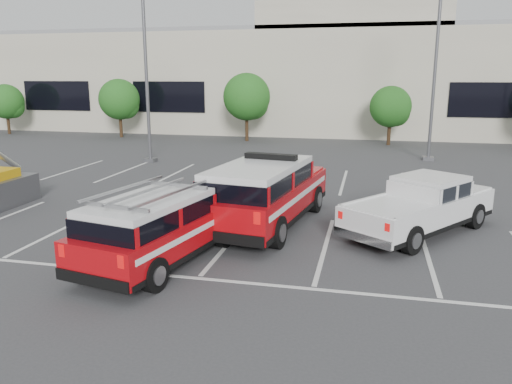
{
  "coord_description": "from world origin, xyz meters",
  "views": [
    {
      "loc": [
        3.76,
        -13.2,
        4.64
      ],
      "look_at": [
        0.32,
        1.78,
        1.05
      ],
      "focal_mm": 35.0,
      "sensor_mm": 36.0,
      "label": 1
    }
  ],
  "objects_px": {
    "tree_mid_right": "(392,108)",
    "ladder_suv": "(159,233)",
    "tree_far_left": "(7,103)",
    "white_pickup": "(421,211)",
    "fire_chief_suv": "(265,198)",
    "convention_building": "(331,75)",
    "tree_left": "(121,101)",
    "light_pole_mid": "(435,65)",
    "tree_mid_left": "(248,99)",
    "light_pole_left": "(146,65)"
  },
  "relations": [
    {
      "from": "tree_far_left",
      "to": "light_pole_left",
      "type": "bearing_deg",
      "value": -30.71
    },
    {
      "from": "tree_left",
      "to": "light_pole_left",
      "type": "relative_size",
      "value": 0.43
    },
    {
      "from": "fire_chief_suv",
      "to": "tree_mid_left",
      "type": "bearing_deg",
      "value": 113.73
    },
    {
      "from": "light_pole_left",
      "to": "ladder_suv",
      "type": "relative_size",
      "value": 1.91
    },
    {
      "from": "tree_far_left",
      "to": "tree_left",
      "type": "bearing_deg",
      "value": 0.0
    },
    {
      "from": "light_pole_mid",
      "to": "fire_chief_suv",
      "type": "xyz_separation_m",
      "value": [
        -6.37,
        -14.31,
        -4.28
      ]
    },
    {
      "from": "tree_mid_right",
      "to": "light_pole_left",
      "type": "relative_size",
      "value": 0.39
    },
    {
      "from": "tree_far_left",
      "to": "white_pickup",
      "type": "bearing_deg",
      "value": -33.54
    },
    {
      "from": "convention_building",
      "to": "tree_mid_right",
      "type": "distance_m",
      "value": 11.2
    },
    {
      "from": "fire_chief_suv",
      "to": "tree_left",
      "type": "bearing_deg",
      "value": 135.86
    },
    {
      "from": "tree_mid_left",
      "to": "fire_chief_suv",
      "type": "xyz_separation_m",
      "value": [
        5.54,
        -20.36,
        -2.13
      ]
    },
    {
      "from": "tree_left",
      "to": "light_pole_mid",
      "type": "distance_m",
      "value": 22.86
    },
    {
      "from": "tree_mid_right",
      "to": "tree_mid_left",
      "type": "bearing_deg",
      "value": 180.0
    },
    {
      "from": "light_pole_left",
      "to": "fire_chief_suv",
      "type": "xyz_separation_m",
      "value": [
        8.63,
        -10.31,
        -4.28
      ]
    },
    {
      "from": "light_pole_left",
      "to": "fire_chief_suv",
      "type": "distance_m",
      "value": 14.11
    },
    {
      "from": "light_pole_mid",
      "to": "white_pickup",
      "type": "distance_m",
      "value": 14.82
    },
    {
      "from": "convention_building",
      "to": "fire_chief_suv",
      "type": "height_order",
      "value": "convention_building"
    },
    {
      "from": "tree_mid_right",
      "to": "ladder_suv",
      "type": "xyz_separation_m",
      "value": [
        -6.38,
        -24.13,
        -1.71
      ]
    },
    {
      "from": "tree_left",
      "to": "light_pole_mid",
      "type": "xyz_separation_m",
      "value": [
        21.91,
        -6.05,
        2.41
      ]
    },
    {
      "from": "tree_left",
      "to": "fire_chief_suv",
      "type": "xyz_separation_m",
      "value": [
        15.54,
        -20.36,
        -1.86
      ]
    },
    {
      "from": "white_pickup",
      "to": "tree_left",
      "type": "bearing_deg",
      "value": 171.63
    },
    {
      "from": "tree_left",
      "to": "tree_mid_right",
      "type": "distance_m",
      "value": 20.0
    },
    {
      "from": "ladder_suv",
      "to": "tree_mid_right",
      "type": "bearing_deg",
      "value": 86.81
    },
    {
      "from": "fire_chief_suv",
      "to": "white_pickup",
      "type": "distance_m",
      "value": 4.74
    },
    {
      "from": "convention_building",
      "to": "light_pole_mid",
      "type": "distance_m",
      "value": 17.27
    },
    {
      "from": "convention_building",
      "to": "fire_chief_suv",
      "type": "bearing_deg",
      "value": -89.14
    },
    {
      "from": "tree_mid_right",
      "to": "white_pickup",
      "type": "height_order",
      "value": "tree_mid_right"
    },
    {
      "from": "white_pickup",
      "to": "tree_far_left",
      "type": "bearing_deg",
      "value": -177.2
    },
    {
      "from": "light_pole_mid",
      "to": "ladder_suv",
      "type": "xyz_separation_m",
      "value": [
        -8.29,
        -18.08,
        -4.39
      ]
    },
    {
      "from": "convention_building",
      "to": "light_pole_left",
      "type": "height_order",
      "value": "convention_building"
    },
    {
      "from": "light_pole_left",
      "to": "light_pole_mid",
      "type": "bearing_deg",
      "value": 14.93
    },
    {
      "from": "tree_mid_left",
      "to": "tree_mid_right",
      "type": "bearing_deg",
      "value": -0.0
    },
    {
      "from": "convention_building",
      "to": "ladder_suv",
      "type": "relative_size",
      "value": 11.21
    },
    {
      "from": "white_pickup",
      "to": "tree_mid_left",
      "type": "bearing_deg",
      "value": 153.44
    },
    {
      "from": "tree_mid_right",
      "to": "white_pickup",
      "type": "xyz_separation_m",
      "value": [
        0.27,
        -20.06,
        -1.83
      ]
    },
    {
      "from": "tree_mid_right",
      "to": "ladder_suv",
      "type": "bearing_deg",
      "value": -104.81
    },
    {
      "from": "tree_far_left",
      "to": "fire_chief_suv",
      "type": "bearing_deg",
      "value": -38.55
    },
    {
      "from": "tree_mid_left",
      "to": "light_pole_left",
      "type": "height_order",
      "value": "light_pole_left"
    },
    {
      "from": "light_pole_left",
      "to": "white_pickup",
      "type": "xyz_separation_m",
      "value": [
        13.36,
        -10.02,
        -4.51
      ]
    },
    {
      "from": "convention_building",
      "to": "fire_chief_suv",
      "type": "xyz_separation_m",
      "value": [
        0.45,
        -30.18,
        -3.81
      ]
    },
    {
      "from": "convention_building",
      "to": "tree_left",
      "type": "bearing_deg",
      "value": -146.95
    },
    {
      "from": "light_pole_mid",
      "to": "white_pickup",
      "type": "bearing_deg",
      "value": -96.69
    },
    {
      "from": "convention_building",
      "to": "tree_left",
      "type": "relative_size",
      "value": 13.58
    },
    {
      "from": "tree_left",
      "to": "convention_building",
      "type": "bearing_deg",
      "value": 33.05
    },
    {
      "from": "tree_mid_left",
      "to": "light_pole_left",
      "type": "bearing_deg",
      "value": -107.1
    },
    {
      "from": "tree_left",
      "to": "tree_mid_right",
      "type": "bearing_deg",
      "value": -0.0
    },
    {
      "from": "tree_mid_right",
      "to": "light_pole_left",
      "type": "bearing_deg",
      "value": -142.5
    },
    {
      "from": "light_pole_left",
      "to": "fire_chief_suv",
      "type": "relative_size",
      "value": 1.55
    },
    {
      "from": "tree_left",
      "to": "fire_chief_suv",
      "type": "relative_size",
      "value": 0.67
    },
    {
      "from": "tree_left",
      "to": "white_pickup",
      "type": "relative_size",
      "value": 0.79
    }
  ]
}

